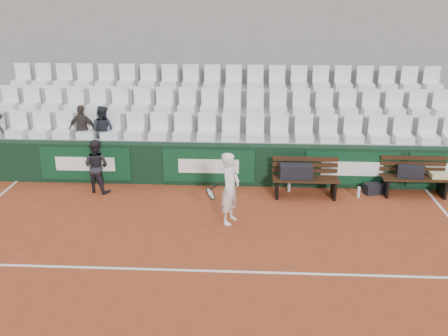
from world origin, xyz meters
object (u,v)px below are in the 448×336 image
(bench_right, at_px, (414,186))
(water_bottle_far, at_px, (359,192))
(bench_left, at_px, (305,187))
(spectator_c, at_px, (101,113))
(water_bottle_near, at_px, (289,186))
(ball_kid, at_px, (96,166))
(sports_bag_right, at_px, (410,172))
(tennis_player, at_px, (230,188))
(sports_bag_ground, at_px, (373,189))
(sports_bag_left, at_px, (296,171))
(spectator_b, at_px, (81,112))

(bench_right, height_order, water_bottle_far, bench_right)
(bench_left, xyz_separation_m, spectator_c, (-4.97, 1.18, 1.40))
(water_bottle_near, relative_size, ball_kid, 0.21)
(sports_bag_right, bearing_deg, tennis_player, -158.52)
(sports_bag_ground, relative_size, water_bottle_near, 1.54)
(ball_kid, bearing_deg, water_bottle_far, -162.72)
(water_bottle_near, distance_m, ball_kid, 4.54)
(bench_right, distance_m, ball_kid, 7.38)
(water_bottle_near, bearing_deg, water_bottle_far, -10.42)
(sports_bag_left, height_order, water_bottle_far, sports_bag_left)
(ball_kid, xyz_separation_m, spectator_c, (-0.13, 1.14, 0.99))
(bench_left, relative_size, spectator_b, 1.19)
(tennis_player, xyz_separation_m, spectator_c, (-3.30, 2.59, 0.88))
(bench_right, xyz_separation_m, sports_bag_ground, (-0.91, 0.04, -0.10))
(bench_right, height_order, ball_kid, ball_kid)
(sports_bag_ground, height_order, water_bottle_far, water_bottle_far)
(water_bottle_near, distance_m, spectator_c, 4.95)
(sports_bag_ground, bearing_deg, water_bottle_near, 178.95)
(water_bottle_near, relative_size, water_bottle_far, 1.02)
(sports_bag_left, distance_m, spectator_b, 5.48)
(tennis_player, distance_m, ball_kid, 3.49)
(bench_left, relative_size, sports_bag_ground, 3.70)
(water_bottle_near, xyz_separation_m, spectator_c, (-4.63, 0.90, 1.49))
(bench_left, relative_size, sports_bag_right, 2.68)
(tennis_player, xyz_separation_m, spectator_b, (-3.81, 2.59, 0.88))
(ball_kid, distance_m, spectator_c, 1.52)
(ball_kid, bearing_deg, sports_bag_left, -162.67)
(tennis_player, height_order, spectator_c, spectator_c)
(bench_left, relative_size, ball_kid, 1.17)
(sports_bag_right, relative_size, sports_bag_ground, 1.38)
(spectator_b, height_order, spectator_c, spectator_b)
(sports_bag_right, height_order, spectator_b, spectator_b)
(water_bottle_near, height_order, water_bottle_far, water_bottle_near)
(sports_bag_left, distance_m, water_bottle_far, 1.53)
(water_bottle_far, bearing_deg, sports_bag_left, 179.48)
(bench_left, xyz_separation_m, water_bottle_near, (-0.34, 0.29, -0.09))
(sports_bag_right, xyz_separation_m, spectator_c, (-7.37, 0.99, 1.05))
(bench_right, relative_size, sports_bag_right, 2.68)
(water_bottle_near, distance_m, spectator_b, 5.42)
(water_bottle_near, xyz_separation_m, spectator_b, (-5.14, 0.90, 1.50))
(water_bottle_far, distance_m, tennis_player, 3.28)
(water_bottle_near, xyz_separation_m, ball_kid, (-4.50, -0.25, 0.51))
(bench_right, height_order, sports_bag_right, sports_bag_right)
(bench_right, bearing_deg, spectator_b, 173.05)
(bench_right, bearing_deg, spectator_c, 172.58)
(sports_bag_ground, bearing_deg, spectator_c, 171.95)
(bench_left, distance_m, sports_bag_right, 2.43)
(sports_bag_right, relative_size, tennis_player, 0.37)
(sports_bag_ground, bearing_deg, bench_right, -2.79)
(sports_bag_ground, height_order, spectator_b, spectator_b)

